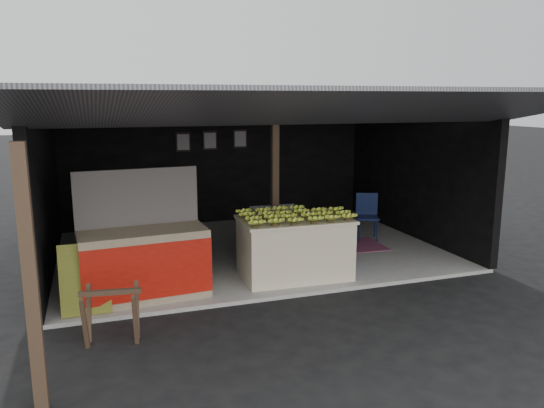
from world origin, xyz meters
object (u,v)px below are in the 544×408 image
object	(u,v)px
banana_table	(295,247)
water_barrel	(339,248)
white_crate	(276,233)
plastic_chair	(367,212)
neighbor_stall	(144,260)
sawhorse	(111,310)

from	to	relation	value
banana_table	water_barrel	size ratio (longest dim) A/B	3.22
white_crate	plastic_chair	xyz separation A→B (m)	(2.19, 0.71, 0.08)
neighbor_stall	plastic_chair	distance (m)	4.94
sawhorse	banana_table	bearing A→B (deg)	34.54
white_crate	neighbor_stall	bearing A→B (deg)	-153.43
banana_table	white_crate	size ratio (longest dim) A/B	1.93
neighbor_stall	water_barrel	size ratio (longest dim) A/B	3.31
white_crate	water_barrel	world-z (taller)	white_crate
white_crate	plastic_chair	size ratio (longest dim) A/B	0.99
neighbor_stall	white_crate	bearing A→B (deg)	21.53
white_crate	neighbor_stall	distance (m)	2.65
sawhorse	plastic_chair	xyz separation A→B (m)	(5.08, 3.15, 0.17)
neighbor_stall	sawhorse	distance (m)	1.39
banana_table	water_barrel	world-z (taller)	banana_table
neighbor_stall	banana_table	bearing A→B (deg)	-0.90
white_crate	neighbor_stall	size ratio (longest dim) A/B	0.50
sawhorse	water_barrel	world-z (taller)	sawhorse
banana_table	sawhorse	world-z (taller)	banana_table
banana_table	neighbor_stall	bearing A→B (deg)	-174.61
sawhorse	neighbor_stall	bearing A→B (deg)	76.58
banana_table	sawhorse	xyz separation A→B (m)	(-2.85, -1.43, -0.11)
banana_table	plastic_chair	world-z (taller)	banana_table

